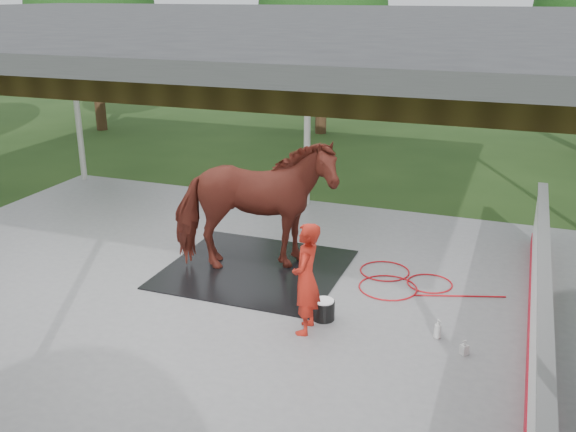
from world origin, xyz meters
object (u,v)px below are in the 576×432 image
(handler, at_px, (306,279))
(horse, at_px, (254,206))
(wash_bucket, at_px, (324,309))
(dasher_board, at_px, (538,317))

(handler, bearing_deg, horse, -143.85)
(handler, distance_m, wash_bucket, 0.74)
(horse, bearing_deg, wash_bucket, -152.71)
(horse, bearing_deg, dasher_board, -130.25)
(handler, relative_size, wash_bucket, 4.93)
(horse, distance_m, handler, 2.17)
(horse, height_order, handler, horse)
(dasher_board, relative_size, horse, 3.13)
(horse, height_order, wash_bucket, horse)
(handler, bearing_deg, dasher_board, 92.62)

